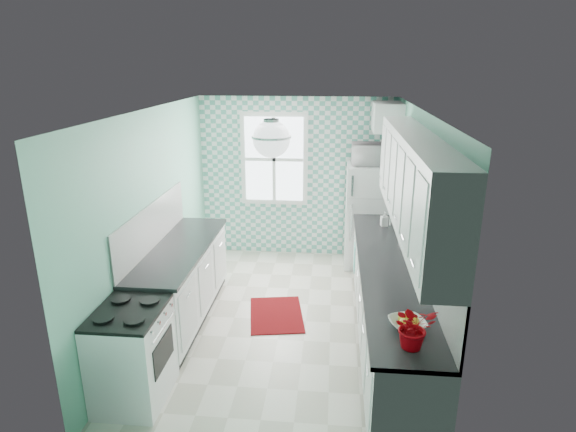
# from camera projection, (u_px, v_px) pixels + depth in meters

# --- Properties ---
(floor) EXTENTS (3.00, 4.40, 0.02)m
(floor) POSITION_uv_depth(u_px,v_px,m) (282.00, 321.00, 5.84)
(floor) COLOR silver
(floor) RESTS_ON ground
(ceiling) EXTENTS (3.00, 4.40, 0.02)m
(ceiling) POSITION_uv_depth(u_px,v_px,m) (281.00, 109.00, 5.07)
(ceiling) COLOR white
(ceiling) RESTS_ON wall_back
(wall_back) EXTENTS (3.00, 0.02, 2.50)m
(wall_back) POSITION_uv_depth(u_px,v_px,m) (297.00, 178.00, 7.55)
(wall_back) COLOR #75C3A6
(wall_back) RESTS_ON floor
(wall_front) EXTENTS (3.00, 0.02, 2.50)m
(wall_front) POSITION_uv_depth(u_px,v_px,m) (247.00, 323.00, 3.36)
(wall_front) COLOR #75C3A6
(wall_front) RESTS_ON floor
(wall_left) EXTENTS (0.02, 4.40, 2.50)m
(wall_left) POSITION_uv_depth(u_px,v_px,m) (153.00, 219.00, 5.59)
(wall_left) COLOR #75C3A6
(wall_left) RESTS_ON floor
(wall_right) EXTENTS (0.02, 4.40, 2.50)m
(wall_right) POSITION_uv_depth(u_px,v_px,m) (417.00, 227.00, 5.31)
(wall_right) COLOR #75C3A6
(wall_right) RESTS_ON floor
(accent_wall) EXTENTS (3.00, 0.01, 2.50)m
(accent_wall) POSITION_uv_depth(u_px,v_px,m) (297.00, 178.00, 7.52)
(accent_wall) COLOR #58AB99
(accent_wall) RESTS_ON wall_back
(window) EXTENTS (1.04, 0.05, 1.44)m
(window) POSITION_uv_depth(u_px,v_px,m) (274.00, 159.00, 7.44)
(window) COLOR white
(window) RESTS_ON wall_back
(backsplash_right) EXTENTS (0.02, 3.60, 0.51)m
(backsplash_right) POSITION_uv_depth(u_px,v_px,m) (421.00, 244.00, 4.95)
(backsplash_right) COLOR white
(backsplash_right) RESTS_ON wall_right
(backsplash_left) EXTENTS (0.02, 2.15, 0.51)m
(backsplash_left) POSITION_uv_depth(u_px,v_px,m) (152.00, 225.00, 5.53)
(backsplash_left) COLOR white
(backsplash_left) RESTS_ON wall_left
(upper_cabinets_right) EXTENTS (0.33, 3.20, 0.90)m
(upper_cabinets_right) POSITION_uv_depth(u_px,v_px,m) (414.00, 182.00, 4.56)
(upper_cabinets_right) COLOR white
(upper_cabinets_right) RESTS_ON wall_right
(upper_cabinet_fridge) EXTENTS (0.40, 0.74, 0.40)m
(upper_cabinet_fridge) POSITION_uv_depth(u_px,v_px,m) (387.00, 117.00, 6.76)
(upper_cabinet_fridge) COLOR white
(upper_cabinet_fridge) RESTS_ON wall_right
(ceiling_light) EXTENTS (0.34, 0.34, 0.35)m
(ceiling_light) POSITION_uv_depth(u_px,v_px,m) (271.00, 139.00, 4.36)
(ceiling_light) COLOR silver
(ceiling_light) RESTS_ON ceiling
(base_cabinets_right) EXTENTS (0.60, 3.60, 0.90)m
(base_cabinets_right) POSITION_uv_depth(u_px,v_px,m) (388.00, 308.00, 5.21)
(base_cabinets_right) COLOR white
(base_cabinets_right) RESTS_ON floor
(countertop_right) EXTENTS (0.63, 3.60, 0.04)m
(countertop_right) POSITION_uv_depth(u_px,v_px,m) (389.00, 268.00, 5.07)
(countertop_right) COLOR black
(countertop_right) RESTS_ON base_cabinets_right
(base_cabinets_left) EXTENTS (0.60, 2.15, 0.90)m
(base_cabinets_left) POSITION_uv_depth(u_px,v_px,m) (181.00, 285.00, 5.74)
(base_cabinets_left) COLOR white
(base_cabinets_left) RESTS_ON floor
(countertop_left) EXTENTS (0.63, 2.15, 0.04)m
(countertop_left) POSITION_uv_depth(u_px,v_px,m) (180.00, 248.00, 5.59)
(countertop_left) COLOR black
(countertop_left) RESTS_ON base_cabinets_left
(fridge) EXTENTS (0.68, 0.68, 1.56)m
(fridge) POSITION_uv_depth(u_px,v_px,m) (368.00, 216.00, 7.22)
(fridge) COLOR white
(fridge) RESTS_ON floor
(stove) EXTENTS (0.59, 0.74, 0.89)m
(stove) POSITION_uv_depth(u_px,v_px,m) (132.00, 353.00, 4.36)
(stove) COLOR white
(stove) RESTS_ON floor
(sink) EXTENTS (0.56, 0.47, 0.53)m
(sink) POSITION_uv_depth(u_px,v_px,m) (384.00, 241.00, 5.80)
(sink) COLOR silver
(sink) RESTS_ON countertop_right
(rug) EXTENTS (0.78, 1.00, 0.01)m
(rug) POSITION_uv_depth(u_px,v_px,m) (276.00, 314.00, 5.95)
(rug) COLOR #670108
(rug) RESTS_ON floor
(dish_towel) EXTENTS (0.09, 0.24, 0.36)m
(dish_towel) POSITION_uv_depth(u_px,v_px,m) (355.00, 258.00, 6.46)
(dish_towel) COLOR #6BAEA8
(dish_towel) RESTS_ON base_cabinets_right
(fruit_bowl) EXTENTS (0.36, 0.36, 0.07)m
(fruit_bowl) POSITION_uv_depth(u_px,v_px,m) (407.00, 324.00, 3.87)
(fruit_bowl) COLOR white
(fruit_bowl) RESTS_ON countertop_right
(potted_plant) EXTENTS (0.37, 0.35, 0.35)m
(potted_plant) POSITION_uv_depth(u_px,v_px,m) (414.00, 327.00, 3.57)
(potted_plant) COLOR #B51935
(potted_plant) RESTS_ON countertop_right
(soap_bottle) EXTENTS (0.10, 0.10, 0.19)m
(soap_bottle) POSITION_uv_depth(u_px,v_px,m) (384.00, 219.00, 6.27)
(soap_bottle) COLOR #9EB4C2
(soap_bottle) RESTS_ON countertop_right
(microwave) EXTENTS (0.57, 0.39, 0.31)m
(microwave) POSITION_uv_depth(u_px,v_px,m) (372.00, 154.00, 6.93)
(microwave) COLOR silver
(microwave) RESTS_ON fridge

